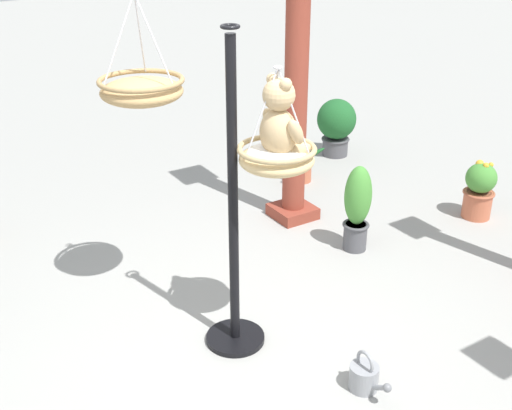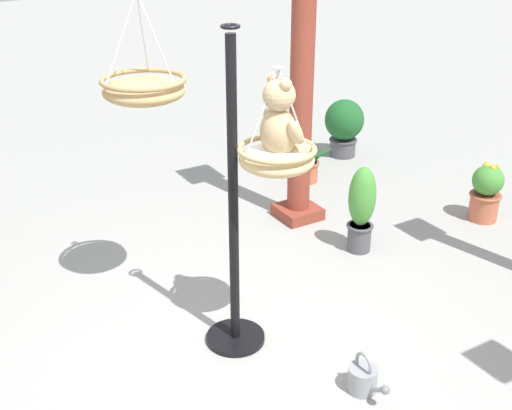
% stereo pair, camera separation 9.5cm
% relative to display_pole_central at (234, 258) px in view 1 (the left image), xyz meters
% --- Properties ---
extents(ground_plane, '(40.00, 40.00, 0.00)m').
position_rel_display_pole_central_xyz_m(ground_plane, '(0.10, 0.01, -0.71)').
color(ground_plane, '#9E9E99').
extents(display_pole_central, '(0.44, 0.44, 2.33)m').
position_rel_display_pole_central_xyz_m(display_pole_central, '(0.00, 0.00, 0.00)').
color(display_pole_central, black).
rests_on(display_pole_central, ground).
extents(hanging_basket_with_teddy, '(0.53, 0.53, 0.70)m').
position_rel_display_pole_central_xyz_m(hanging_basket_with_teddy, '(0.15, 0.25, 0.76)').
color(hanging_basket_with_teddy, tan).
extents(teddy_bear, '(0.37, 0.33, 0.54)m').
position_rel_display_pole_central_xyz_m(teddy_bear, '(0.15, 0.27, 1.00)').
color(teddy_bear, tan).
extents(hanging_basket_left_high, '(0.61, 0.61, 0.76)m').
position_rel_display_pole_central_xyz_m(hanging_basket_left_high, '(-0.75, -0.29, 1.09)').
color(hanging_basket_left_high, tan).
extents(greenhouse_pillar_right, '(0.44, 0.44, 2.86)m').
position_rel_display_pole_central_xyz_m(greenhouse_pillar_right, '(-1.49, 1.58, 0.67)').
color(greenhouse_pillar_right, brown).
rests_on(greenhouse_pillar_right, ground).
extents(potted_plant_fern_front, '(0.50, 0.50, 0.74)m').
position_rel_display_pole_central_xyz_m(potted_plant_fern_front, '(-2.69, 3.10, -0.29)').
color(potted_plant_fern_front, '#4C4C51').
rests_on(potted_plant_fern_front, ground).
extents(potted_plant_tall_leafy, '(0.33, 0.33, 0.62)m').
position_rel_display_pole_central_xyz_m(potted_plant_tall_leafy, '(-0.46, 3.20, -0.40)').
color(potted_plant_tall_leafy, '#BC6042').
rests_on(potted_plant_tall_leafy, ground).
extents(potted_plant_small_succulent, '(0.56, 0.53, 0.43)m').
position_rel_display_pole_central_xyz_m(potted_plant_small_succulent, '(-2.23, 2.21, -0.53)').
color(potted_plant_small_succulent, '#BC6042').
rests_on(potted_plant_small_succulent, ground).
extents(potted_plant_conical_shrub, '(0.25, 0.25, 0.84)m').
position_rel_display_pole_central_xyz_m(potted_plant_conical_shrub, '(-0.61, 1.68, -0.28)').
color(potted_plant_conical_shrub, '#4C4C51').
rests_on(potted_plant_conical_shrub, ground).
extents(watering_can, '(0.35, 0.20, 0.30)m').
position_rel_display_pole_central_xyz_m(watering_can, '(0.93, 0.47, -0.61)').
color(watering_can, gray).
rests_on(watering_can, ground).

